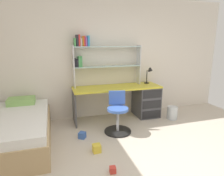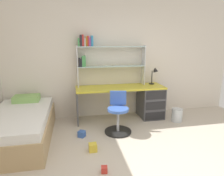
{
  "view_description": "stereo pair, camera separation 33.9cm",
  "coord_description": "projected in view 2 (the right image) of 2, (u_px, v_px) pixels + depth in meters",
  "views": [
    {
      "loc": [
        -1.27,
        -1.87,
        1.72
      ],
      "look_at": [
        -0.25,
        1.45,
        0.89
      ],
      "focal_mm": 31.37,
      "sensor_mm": 36.0,
      "label": 1
    },
    {
      "loc": [
        -0.94,
        -1.95,
        1.72
      ],
      "look_at": [
        -0.25,
        1.45,
        0.89
      ],
      "focal_mm": 31.37,
      "sensor_mm": 36.0,
      "label": 2
    }
  ],
  "objects": [
    {
      "name": "bed_platform",
      "position": [
        20.0,
        126.0,
        3.45
      ],
      "size": [
        1.03,
        1.86,
        0.64
      ],
      "color": "tan",
      "rests_on": "ground_plane"
    },
    {
      "name": "desk",
      "position": [
        142.0,
        100.0,
        4.48
      ],
      "size": [
        1.95,
        0.6,
        0.75
      ],
      "color": "gold",
      "rests_on": "ground_plane"
    },
    {
      "name": "swivel_chair",
      "position": [
        118.0,
        117.0,
        3.77
      ],
      "size": [
        0.52,
        0.52,
        0.78
      ],
      "color": "black",
      "rests_on": "ground_plane"
    },
    {
      "name": "waste_bin",
      "position": [
        177.0,
        115.0,
        4.3
      ],
      "size": [
        0.23,
        0.23,
        0.29
      ],
      "primitive_type": "cylinder",
      "color": "silver",
      "rests_on": "ground_plane"
    },
    {
      "name": "toy_block_blue_2",
      "position": [
        82.0,
        134.0,
        3.61
      ],
      "size": [
        0.16,
        0.16,
        0.11
      ],
      "primitive_type": "cube",
      "rotation": [
        0.0,
        0.0,
        0.96
      ],
      "color": "#3860B7",
      "rests_on": "ground_plane"
    },
    {
      "name": "desk_lamp",
      "position": [
        155.0,
        73.0,
        4.51
      ],
      "size": [
        0.2,
        0.17,
        0.38
      ],
      "color": "black",
      "rests_on": "desk"
    },
    {
      "name": "toy_block_red_0",
      "position": [
        104.0,
        170.0,
        2.63
      ],
      "size": [
        0.09,
        0.09,
        0.08
      ],
      "primitive_type": "cube",
      "rotation": [
        0.0,
        0.0,
        1.44
      ],
      "color": "red",
      "rests_on": "ground_plane"
    },
    {
      "name": "room_shell",
      "position": [
        54.0,
        66.0,
        3.07
      ],
      "size": [
        5.86,
        5.9,
        2.69
      ],
      "color": "silver",
      "rests_on": "ground_plane"
    },
    {
      "name": "toy_block_yellow_3",
      "position": [
        93.0,
        147.0,
        3.14
      ],
      "size": [
        0.13,
        0.13,
        0.13
      ],
      "primitive_type": "cube",
      "rotation": [
        0.0,
        0.0,
        0.03
      ],
      "color": "gold",
      "rests_on": "ground_plane"
    },
    {
      "name": "bookshelf_hutch",
      "position": [
        101.0,
        55.0,
        4.25
      ],
      "size": [
        1.51,
        0.22,
        1.11
      ],
      "color": "silver",
      "rests_on": "desk"
    }
  ]
}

